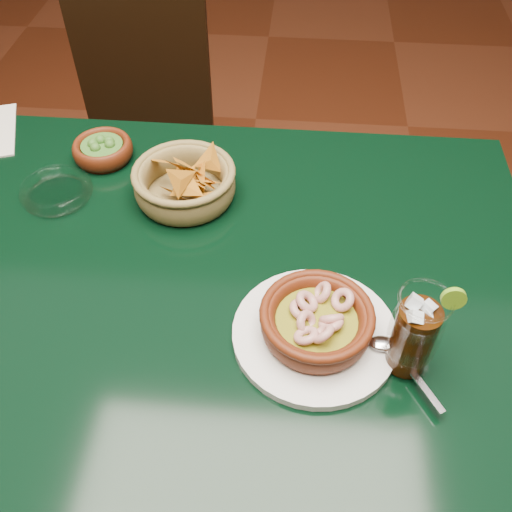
# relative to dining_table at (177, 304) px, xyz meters

# --- Properties ---
(ground) EXTENTS (7.00, 7.00, 0.00)m
(ground) POSITION_rel_dining_table_xyz_m (0.00, 0.00, -0.65)
(ground) COLOR #471C0C
(ground) RESTS_ON ground
(dining_table) EXTENTS (1.20, 0.80, 0.75)m
(dining_table) POSITION_rel_dining_table_xyz_m (0.00, 0.00, 0.00)
(dining_table) COLOR black
(dining_table) RESTS_ON ground
(dining_chair) EXTENTS (0.40, 0.40, 0.84)m
(dining_chair) POSITION_rel_dining_table_xyz_m (-0.24, 0.70, -0.19)
(dining_chair) COLOR black
(dining_chair) RESTS_ON ground
(shrimp_plate) EXTENTS (0.29, 0.24, 0.08)m
(shrimp_plate) POSITION_rel_dining_table_xyz_m (0.23, -0.12, 0.13)
(shrimp_plate) COLOR silver
(shrimp_plate) RESTS_ON dining_table
(chip_basket) EXTENTS (0.22, 0.22, 0.13)m
(chip_basket) POSITION_rel_dining_table_xyz_m (-0.00, 0.17, 0.13)
(chip_basket) COLOR olive
(chip_basket) RESTS_ON dining_table
(guacamole_ramekin) EXTENTS (0.13, 0.13, 0.05)m
(guacamole_ramekin) POSITION_rel_dining_table_xyz_m (-0.18, 0.27, 0.12)
(guacamole_ramekin) COLOR #461809
(guacamole_ramekin) RESTS_ON dining_table
(cola_drink) EXTENTS (0.14, 0.14, 0.16)m
(cola_drink) POSITION_rel_dining_table_xyz_m (0.36, -0.15, 0.17)
(cola_drink) COLOR white
(cola_drink) RESTS_ON dining_table
(glass_ashtray) EXTENTS (0.14, 0.14, 0.03)m
(glass_ashtray) POSITION_rel_dining_table_xyz_m (-0.24, 0.15, 0.11)
(glass_ashtray) COLOR white
(glass_ashtray) RESTS_ON dining_table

